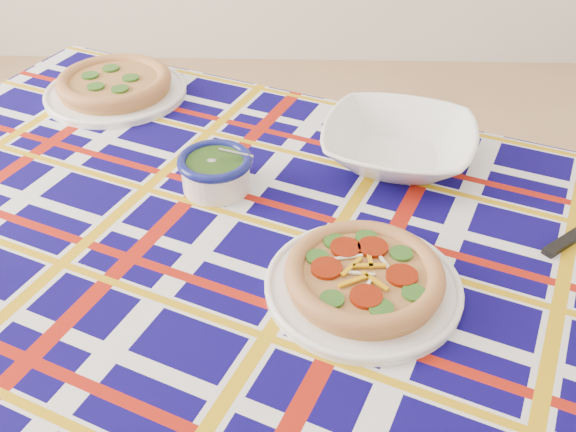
# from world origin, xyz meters

# --- Properties ---
(floor) EXTENTS (4.00, 4.00, 0.00)m
(floor) POSITION_xyz_m (0.00, 0.00, 0.00)
(floor) COLOR tan
(floor) RESTS_ON ground
(dining_table) EXTENTS (1.80, 1.49, 0.72)m
(dining_table) POSITION_xyz_m (0.40, -0.35, 0.65)
(dining_table) COLOR brown
(dining_table) RESTS_ON floor
(tablecloth) EXTENTS (1.84, 1.53, 0.10)m
(tablecloth) POSITION_xyz_m (0.40, -0.35, 0.68)
(tablecloth) COLOR #0A044D
(tablecloth) RESTS_ON dining_table
(main_focaccia_plate) EXTENTS (0.35, 0.35, 0.05)m
(main_focaccia_plate) POSITION_xyz_m (0.54, -0.44, 0.76)
(main_focaccia_plate) COLOR #B0753E
(main_focaccia_plate) RESTS_ON tablecloth
(pesto_bowl) EXTENTS (0.17, 0.17, 0.08)m
(pesto_bowl) POSITION_xyz_m (0.31, -0.20, 0.77)
(pesto_bowl) COLOR #19350E
(pesto_bowl) RESTS_ON tablecloth
(serving_bowl) EXTENTS (0.33, 0.33, 0.07)m
(serving_bowl) POSITION_xyz_m (0.62, -0.10, 0.76)
(serving_bowl) COLOR white
(serving_bowl) RESTS_ON tablecloth
(second_focaccia_plate) EXTENTS (0.42, 0.42, 0.06)m
(second_focaccia_plate) POSITION_xyz_m (0.05, 0.14, 0.76)
(second_focaccia_plate) COLOR #B0753E
(second_focaccia_plate) RESTS_ON tablecloth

